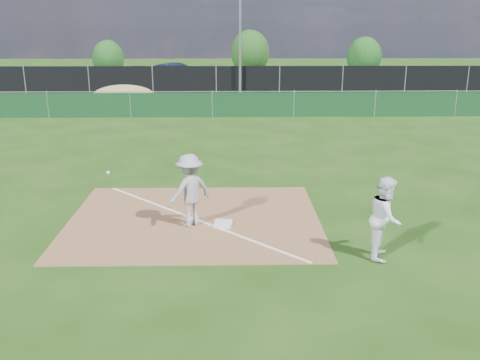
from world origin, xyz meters
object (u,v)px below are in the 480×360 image
(car_right, at_px, (279,76))
(car_mid, at_px, (177,75))
(runner, at_px, (386,218))
(first_base, at_px, (223,224))
(tree_right, at_px, (364,57))
(tree_left, at_px, (108,58))
(tree_mid, at_px, (250,52))
(play_at_first, at_px, (190,190))
(light_pole, at_px, (240,30))
(car_left, at_px, (144,76))

(car_right, bearing_deg, car_mid, 82.90)
(runner, bearing_deg, first_base, 80.54)
(tree_right, bearing_deg, car_mid, -160.40)
(car_right, distance_m, tree_left, 14.51)
(car_mid, height_order, tree_mid, tree_mid)
(play_at_first, height_order, tree_left, tree_left)
(play_at_first, relative_size, car_mid, 0.52)
(light_pole, xyz_separation_m, runner, (2.47, -23.83, -3.15))
(tree_left, height_order, tree_mid, tree_mid)
(runner, xyz_separation_m, car_right, (0.48, 29.28, -0.19))
(play_at_first, bearing_deg, tree_mid, 85.57)
(light_pole, bearing_deg, tree_mid, 84.85)
(car_left, xyz_separation_m, tree_mid, (7.69, 7.65, 1.13))
(first_base, relative_size, tree_left, 0.13)
(light_pole, bearing_deg, runner, -84.08)
(car_right, bearing_deg, tree_right, -68.84)
(first_base, xyz_separation_m, tree_right, (11.00, 32.21, 1.62))
(first_base, bearing_deg, car_right, 82.23)
(car_mid, bearing_deg, tree_left, 67.51)
(runner, bearing_deg, tree_left, 38.69)
(car_left, distance_m, car_right, 9.70)
(car_left, xyz_separation_m, car_right, (9.59, 1.44, -0.15))
(car_left, height_order, tree_left, tree_left)
(car_mid, relative_size, tree_right, 1.46)
(car_mid, bearing_deg, car_left, 133.06)
(play_at_first, xyz_separation_m, car_left, (-5.07, 26.08, -0.07))
(light_pole, relative_size, car_right, 1.79)
(tree_mid, bearing_deg, tree_left, -175.51)
(first_base, bearing_deg, runner, -27.55)
(tree_left, height_order, tree_right, tree_right)
(first_base, xyz_separation_m, tree_mid, (1.86, 33.78, 1.88))
(light_pole, xyz_separation_m, car_right, (2.96, 5.45, -3.34))
(car_right, distance_m, tree_right, 8.65)
(runner, xyz_separation_m, tree_mid, (-1.42, 35.49, 1.10))
(first_base, xyz_separation_m, runner, (3.28, -1.71, 0.78))
(tree_mid, bearing_deg, play_at_first, -94.43)
(car_left, height_order, car_right, car_left)
(runner, xyz_separation_m, car_mid, (-6.91, 28.71, -0.05))
(first_base, height_order, tree_mid, tree_mid)
(tree_left, xyz_separation_m, tree_right, (20.71, -0.66, 0.14))
(car_left, bearing_deg, tree_right, -47.44)
(light_pole, distance_m, tree_left, 15.24)
(first_base, bearing_deg, light_pole, 87.91)
(light_pole, height_order, car_left, light_pole)
(car_mid, bearing_deg, first_base, -150.91)
(car_mid, bearing_deg, light_pole, -116.29)
(tree_left, bearing_deg, first_base, -73.53)
(play_at_first, bearing_deg, runner, -23.52)
(runner, bearing_deg, light_pole, 24.01)
(first_base, xyz_separation_m, car_left, (-5.83, 26.13, 0.75))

